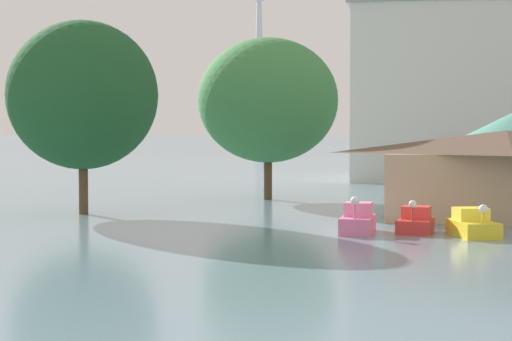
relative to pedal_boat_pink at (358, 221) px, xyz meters
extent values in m
cube|color=pink|center=(0.00, -0.07, -0.18)|extent=(1.50, 3.01, 0.78)
cube|color=pink|center=(0.00, 0.31, 0.52)|extent=(1.26, 1.36, 0.64)
cylinder|color=pink|center=(-0.02, -1.27, 0.52)|extent=(0.14, 0.14, 0.63)
sphere|color=white|center=(-0.02, -1.27, 1.04)|extent=(0.40, 0.40, 0.40)
cube|color=red|center=(2.64, 0.70, -0.25)|extent=(1.77, 2.73, 0.64)
cube|color=#E8423C|center=(2.67, 1.02, 0.36)|extent=(1.40, 1.29, 0.58)
cylinder|color=red|center=(2.54, -0.34, 0.37)|extent=(0.14, 0.14, 0.61)
sphere|color=white|center=(2.54, -0.34, 0.85)|extent=(0.36, 0.36, 0.36)
cube|color=yellow|center=(5.25, -0.40, -0.22)|extent=(2.45, 3.19, 0.71)
cube|color=yellow|center=(5.14, -0.06, 0.42)|extent=(1.72, 1.65, 0.58)
cylinder|color=yellow|center=(5.62, -1.46, 0.36)|extent=(0.14, 0.14, 0.45)
sphere|color=white|center=(5.62, -1.46, 0.79)|extent=(0.39, 0.39, 0.39)
cube|color=tan|center=(7.22, 7.57, 1.21)|extent=(12.54, 6.07, 3.56)
pyramid|color=brown|center=(7.22, 7.57, 3.61)|extent=(13.54, 6.98, 1.24)
cylinder|color=brown|center=(-16.29, 6.24, 0.71)|extent=(0.53, 0.53, 2.57)
ellipsoid|color=#1E5128|center=(-16.29, 6.24, 6.25)|extent=(8.61, 8.61, 8.52)
cylinder|color=brown|center=(-7.94, 18.84, 0.71)|extent=(0.58, 0.58, 2.57)
ellipsoid|color=#3D7F42|center=(-7.94, 18.84, 6.32)|extent=(9.70, 9.70, 8.65)
cone|color=silver|center=(-81.85, 377.69, 57.07)|extent=(5.58, 5.58, 115.28)
camera|label=1|loc=(3.71, -41.21, 4.20)|focal=61.93mm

